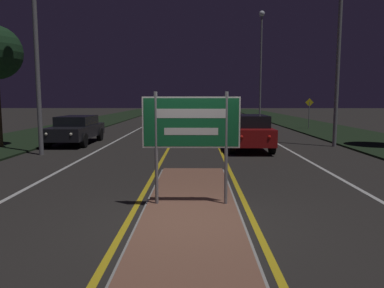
# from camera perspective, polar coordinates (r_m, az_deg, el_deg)

# --- Properties ---
(ground_plane) EXTENTS (160.00, 160.00, 0.00)m
(ground_plane) POSITION_cam_1_polar(r_m,az_deg,el_deg) (7.17, -0.21, -11.49)
(ground_plane) COLOR #282623
(median_island) EXTENTS (1.95, 7.99, 0.10)m
(median_island) POSITION_cam_1_polar(r_m,az_deg,el_deg) (7.88, -0.13, -9.45)
(median_island) COLOR #999993
(median_island) RESTS_ON ground_plane
(verge_left) EXTENTS (5.00, 100.00, 0.08)m
(verge_left) POSITION_cam_1_polar(r_m,az_deg,el_deg) (28.55, -19.01, 2.12)
(verge_left) COLOR black
(verge_left) RESTS_ON ground_plane
(verge_right) EXTENTS (5.00, 100.00, 0.08)m
(verge_right) POSITION_cam_1_polar(r_m,az_deg,el_deg) (28.49, 19.93, 2.07)
(verge_right) COLOR black
(verge_right) RESTS_ON ground_plane
(centre_line_yellow_left) EXTENTS (0.12, 70.00, 0.01)m
(centre_line_yellow_left) POSITION_cam_1_polar(r_m,az_deg,el_deg) (31.90, -1.63, 2.91)
(centre_line_yellow_left) COLOR gold
(centre_line_yellow_left) RESTS_ON ground_plane
(centre_line_yellow_right) EXTENTS (0.12, 70.00, 0.01)m
(centre_line_yellow_right) POSITION_cam_1_polar(r_m,az_deg,el_deg) (31.90, 2.56, 2.90)
(centre_line_yellow_right) COLOR gold
(centre_line_yellow_right) RESTS_ON ground_plane
(lane_line_white_left) EXTENTS (0.12, 70.00, 0.01)m
(lane_line_white_left) POSITION_cam_1_polar(r_m,az_deg,el_deg) (32.17, -7.04, 2.89)
(lane_line_white_left) COLOR silver
(lane_line_white_left) RESTS_ON ground_plane
(lane_line_white_right) EXTENTS (0.12, 70.00, 0.01)m
(lane_line_white_right) POSITION_cam_1_polar(r_m,az_deg,el_deg) (32.14, 7.98, 2.87)
(lane_line_white_right) COLOR silver
(lane_line_white_right) RESTS_ON ground_plane
(edge_line_white_left) EXTENTS (0.10, 70.00, 0.01)m
(edge_line_white_left) POSITION_cam_1_polar(r_m,az_deg,el_deg) (32.71, -12.27, 2.85)
(edge_line_white_left) COLOR silver
(edge_line_white_left) RESTS_ON ground_plane
(edge_line_white_right) EXTENTS (0.10, 70.00, 0.01)m
(edge_line_white_right) POSITION_cam_1_polar(r_m,az_deg,el_deg) (32.66, 13.22, 2.82)
(edge_line_white_right) COLOR silver
(edge_line_white_right) RESTS_ON ground_plane
(highway_sign) EXTENTS (1.98, 0.07, 2.31)m
(highway_sign) POSITION_cam_1_polar(r_m,az_deg,el_deg) (7.58, -0.13, 2.63)
(highway_sign) COLOR gray
(highway_sign) RESTS_ON median_island
(streetlight_right_near) EXTENTS (0.58, 0.58, 9.32)m
(streetlight_right_near) POSITION_cam_1_polar(r_m,az_deg,el_deg) (19.24, 21.68, 18.49)
(streetlight_right_near) COLOR gray
(streetlight_right_near) RESTS_ON ground_plane
(streetlight_right_far) EXTENTS (0.56, 0.56, 10.97)m
(streetlight_right_far) POSITION_cam_1_polar(r_m,az_deg,el_deg) (39.60, 10.49, 13.92)
(streetlight_right_far) COLOR gray
(streetlight_right_far) RESTS_ON ground_plane
(car_receding_0) EXTENTS (1.87, 4.55, 1.54)m
(car_receding_0) POSITION_cam_1_polar(r_m,az_deg,el_deg) (16.80, 8.49, 1.93)
(car_receding_0) COLOR maroon
(car_receding_0) RESTS_ON ground_plane
(car_receding_1) EXTENTS (1.93, 4.73, 1.49)m
(car_receding_1) POSITION_cam_1_polar(r_m,az_deg,el_deg) (29.80, 5.10, 4.09)
(car_receding_1) COLOR silver
(car_receding_1) RESTS_ON ground_plane
(car_approaching_0) EXTENTS (1.90, 4.73, 1.38)m
(car_approaching_0) POSITION_cam_1_polar(r_m,az_deg,el_deg) (19.65, -17.27, 2.21)
(car_approaching_0) COLOR black
(car_approaching_0) RESTS_ON ground_plane
(warning_sign) EXTENTS (0.60, 0.06, 2.19)m
(warning_sign) POSITION_cam_1_polar(r_m,az_deg,el_deg) (28.62, 17.42, 4.93)
(warning_sign) COLOR gray
(warning_sign) RESTS_ON verge_right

